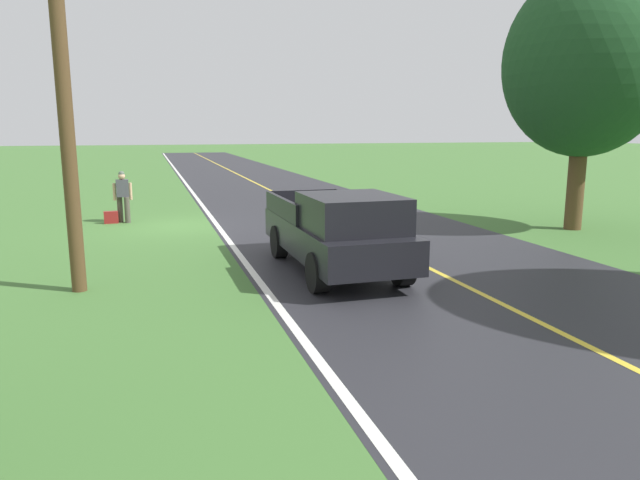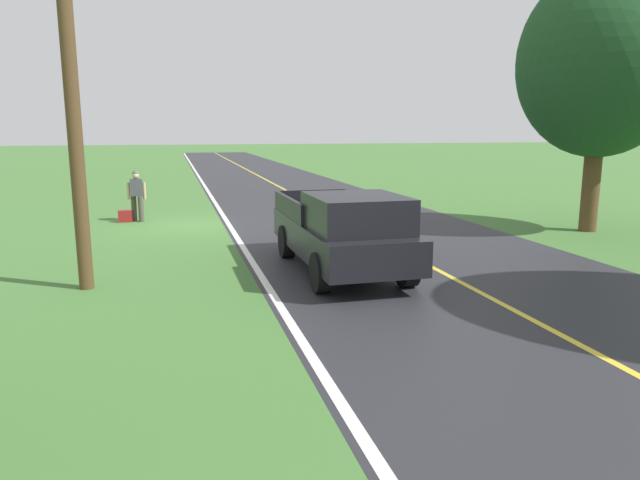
% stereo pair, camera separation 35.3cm
% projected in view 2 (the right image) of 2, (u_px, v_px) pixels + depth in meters
% --- Properties ---
extents(ground_plane, '(200.00, 200.00, 0.00)m').
position_uv_depth(ground_plane, '(193.00, 225.00, 19.20)').
color(ground_plane, '#427033').
extents(road_surface, '(8.27, 120.00, 0.00)m').
position_uv_depth(road_surface, '(341.00, 219.00, 20.46)').
color(road_surface, '#28282D').
rests_on(road_surface, ground).
extents(lane_edge_line, '(0.16, 117.60, 0.00)m').
position_uv_depth(lane_edge_line, '(228.00, 224.00, 19.49)').
color(lane_edge_line, silver).
rests_on(lane_edge_line, ground).
extents(lane_centre_line, '(0.14, 117.60, 0.00)m').
position_uv_depth(lane_centre_line, '(341.00, 219.00, 20.45)').
color(lane_centre_line, gold).
rests_on(lane_centre_line, ground).
extents(hitchhiker_walking, '(0.62, 0.51, 1.75)m').
position_uv_depth(hitchhiker_walking, '(137.00, 193.00, 19.85)').
color(hitchhiker_walking, '#4C473D').
rests_on(hitchhiker_walking, ground).
extents(suitcase_carried, '(0.47, 0.23, 0.41)m').
position_uv_depth(suitcase_carried, '(125.00, 216.00, 19.79)').
color(suitcase_carried, maroon).
rests_on(suitcase_carried, ground).
extents(pickup_truck_passing, '(2.13, 5.42, 1.82)m').
position_uv_depth(pickup_truck_passing, '(344.00, 230.00, 12.72)').
color(pickup_truck_passing, black).
rests_on(pickup_truck_passing, ground).
extents(tree_far_side_near, '(4.90, 4.90, 7.92)m').
position_uv_depth(tree_far_side_near, '(602.00, 62.00, 17.19)').
color(tree_far_side_near, brown).
rests_on(tree_far_side_near, ground).
extents(utility_pole_roadside, '(0.28, 0.28, 8.89)m').
position_uv_depth(utility_pole_roadside, '(69.00, 58.00, 10.78)').
color(utility_pole_roadside, brown).
rests_on(utility_pole_roadside, ground).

